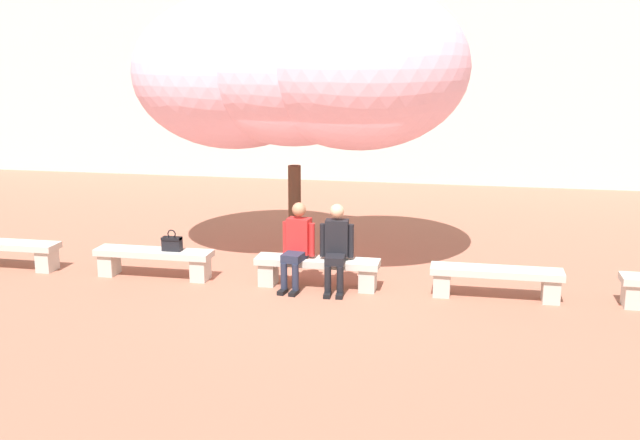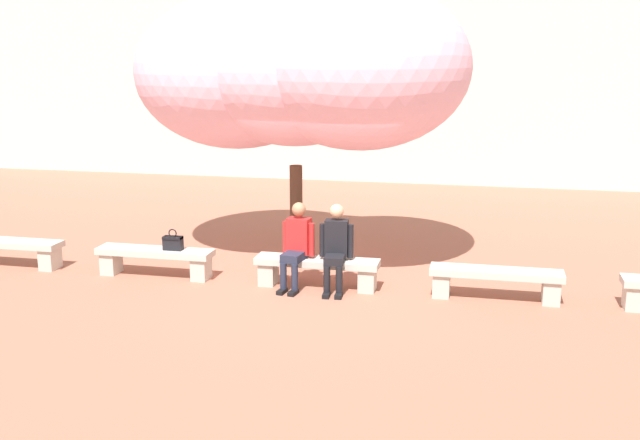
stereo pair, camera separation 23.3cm
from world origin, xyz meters
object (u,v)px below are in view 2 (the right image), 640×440
stone_bench_west_end (8,248)px  cherry_tree_main (299,70)px  stone_bench_center (317,268)px  stone_bench_near_east (496,279)px  handbag (173,242)px  person_seated_left (297,242)px  person_seated_right (336,245)px  stone_bench_near_west (155,258)px

stone_bench_west_end → cherry_tree_main: 5.63m
stone_bench_center → stone_bench_near_east: (2.63, 0.00, 0.00)m
handbag → cherry_tree_main: size_ratio=0.06×
person_seated_left → person_seated_right: 0.60m
stone_bench_west_end → stone_bench_center: bearing=0.0°
stone_bench_near_east → stone_bench_center: bearing=180.0°
stone_bench_near_west → cherry_tree_main: bearing=33.3°
stone_bench_west_end → person_seated_left: 4.97m
cherry_tree_main → stone_bench_near_east: bearing=-22.4°
stone_bench_near_west → stone_bench_near_east: same height
stone_bench_west_end → handbag: bearing=-0.1°
stone_bench_near_east → person_seated_left: bearing=-179.0°
stone_bench_center → stone_bench_near_east: 2.63m
stone_bench_near_west → handbag: bearing=-0.6°
person_seated_left → handbag: (-2.01, 0.05, -0.12)m
person_seated_left → cherry_tree_main: cherry_tree_main is taller
stone_bench_near_west → person_seated_right: person_seated_right is taller
person_seated_left → handbag: size_ratio=3.81×
stone_bench_near_east → stone_bench_near_west: bearing=180.0°
stone_bench_near_east → handbag: handbag is taller
stone_bench_near_east → cherry_tree_main: (-3.23, 1.33, 2.89)m
stone_bench_center → person_seated_right: (0.30, -0.05, 0.39)m
person_seated_left → handbag: bearing=178.6°
stone_bench_west_end → person_seated_right: size_ratio=1.45×
person_seated_left → person_seated_right: (0.60, -0.00, 0.00)m
stone_bench_center → handbag: (-2.31, -0.00, 0.27)m
stone_bench_west_end → stone_bench_near_west: bearing=0.0°
stone_bench_west_end → stone_bench_center: same height
stone_bench_near_east → person_seated_left: person_seated_left is taller
person_seated_left → person_seated_right: bearing=-0.1°
stone_bench_near_east → person_seated_left: 2.95m
stone_bench_west_end → stone_bench_near_west: size_ratio=1.00×
stone_bench_west_end → stone_bench_near_west: 2.63m
stone_bench_west_end → cherry_tree_main: (4.65, 1.33, 2.89)m
stone_bench_near_east → handbag: bearing=-180.0°
stone_bench_near_west → stone_bench_near_east: size_ratio=1.00×
stone_bench_west_end → stone_bench_near_west: same height
stone_bench_west_end → stone_bench_near_east: size_ratio=1.00×
handbag → cherry_tree_main: cherry_tree_main is taller
cherry_tree_main → stone_bench_west_end: bearing=-164.0°
cherry_tree_main → person_seated_right: bearing=-56.9°
person_seated_right → cherry_tree_main: cherry_tree_main is taller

